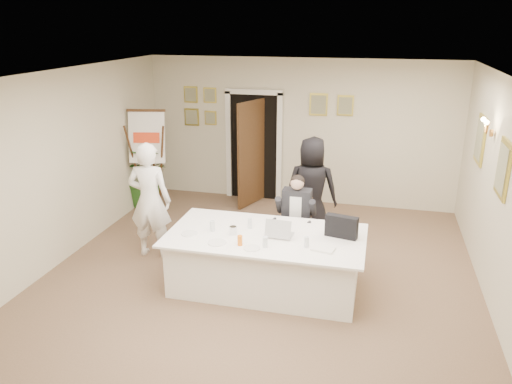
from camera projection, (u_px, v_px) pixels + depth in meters
The scene contains 28 objects.
floor at pixel (256, 284), 6.89m from camera, with size 7.00×7.00×0.00m, color brown.
ceiling at pixel (256, 77), 5.98m from camera, with size 6.00×7.00×0.02m, color white.
wall_back at pixel (299, 132), 9.65m from camera, with size 6.00×0.10×2.80m, color beige.
wall_front at pixel (126, 354), 3.23m from camera, with size 6.00×0.10×2.80m, color beige.
wall_left at pixel (52, 172), 7.12m from camera, with size 0.10×7.00×2.80m, color beige.
wall_right at pixel (508, 208), 5.75m from camera, with size 0.10×7.00×2.80m, color beige.
doorway at pixel (253, 149), 9.80m from camera, with size 1.14×0.86×2.20m.
pictures_back_wall at pixel (259, 107), 9.66m from camera, with size 3.40×0.06×0.80m, color gold, non-canonical shape.
pictures_right_wall at pixel (490, 153), 6.75m from camera, with size 0.06×2.20×0.80m, color gold, non-canonical shape.
wall_sconce at pixel (488, 127), 6.65m from camera, with size 0.20×0.30×0.24m, color #B17638, non-canonical shape.
conference_table at pixel (266, 261), 6.69m from camera, with size 2.60×1.39×0.78m.
seated_man at pixel (296, 218), 7.40m from camera, with size 0.57×0.61×1.34m, color black, non-canonical shape.
flip_chart at pixel (150, 165), 9.33m from camera, with size 0.68×0.48×1.90m.
standing_man at pixel (150, 201), 7.46m from camera, with size 0.65×0.43×1.78m, color white.
standing_woman at pixel (311, 189), 8.08m from camera, with size 0.84×0.55×1.72m, color black.
potted_palm at pixel (147, 176), 9.63m from camera, with size 1.08×0.94×1.20m, color #275A1E.
laptop at pixel (280, 225), 6.50m from camera, with size 0.34×0.36×0.28m, color #B7BABC, non-canonical shape.
laptop_bag at pixel (341, 227), 6.44m from camera, with size 0.42×0.12×0.29m, color black.
paper_stack at pixel (323, 249), 6.12m from camera, with size 0.27×0.19×0.03m, color white.
plate_left at pixel (189, 234), 6.58m from camera, with size 0.21×0.21×0.01m, color white.
plate_mid at pixel (217, 243), 6.31m from camera, with size 0.24×0.24×0.01m, color white.
plate_near at pixel (252, 248), 6.15m from camera, with size 0.21×0.21×0.01m, color white.
glass_a at pixel (212, 226), 6.66m from camera, with size 0.07×0.07×0.14m, color silver.
glass_b at pixel (265, 242), 6.18m from camera, with size 0.07×0.07×0.14m, color silver.
glass_c at pixel (306, 242), 6.18m from camera, with size 0.06×0.06×0.14m, color silver.
glass_d at pixel (250, 223), 6.74m from camera, with size 0.06×0.06×0.14m, color silver.
oj_glass at pixel (240, 240), 6.23m from camera, with size 0.06×0.06×0.13m, color orange.
steel_jug at pixel (233, 230), 6.56m from camera, with size 0.10×0.10×0.11m, color silver.
Camera 1 is at (1.47, -5.92, 3.44)m, focal length 35.00 mm.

